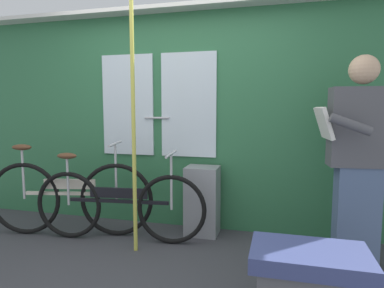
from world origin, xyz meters
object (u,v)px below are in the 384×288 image
at_px(passenger_reading_newspaper, 358,158).
at_px(trash_bin_by_wall, 202,200).
at_px(handrail_pole, 134,125).
at_px(bicycle_near_door, 118,205).
at_px(bicycle_leaning_behind, 69,197).
at_px(bench_seat_corner, 308,282).

distance_m(passenger_reading_newspaper, trash_bin_by_wall, 1.52).
xyz_separation_m(passenger_reading_newspaper, trash_bin_by_wall, (-1.36, 0.39, -0.55)).
bearing_deg(handrail_pole, passenger_reading_newspaper, 4.95).
xyz_separation_m(bicycle_near_door, passenger_reading_newspaper, (2.11, -0.01, 0.54)).
xyz_separation_m(bicycle_leaning_behind, passenger_reading_newspaper, (2.67, -0.02, 0.51)).
distance_m(passenger_reading_newspaper, bench_seat_corner, 1.13).
bearing_deg(trash_bin_by_wall, bicycle_near_door, -153.15).
bearing_deg(bicycle_leaning_behind, handrail_pole, -24.94).
height_order(handrail_pole, bench_seat_corner, handrail_pole).
bearing_deg(bench_seat_corner, bicycle_near_door, 154.04).
height_order(passenger_reading_newspaper, trash_bin_by_wall, passenger_reading_newspaper).
distance_m(bicycle_leaning_behind, handrail_pole, 1.12).
bearing_deg(passenger_reading_newspaper, handrail_pole, -0.71).
bearing_deg(bicycle_near_door, trash_bin_by_wall, 20.40).
relative_size(bicycle_near_door, bicycle_leaning_behind, 1.02).
height_order(bicycle_leaning_behind, trash_bin_by_wall, bicycle_leaning_behind).
distance_m(bicycle_near_door, bench_seat_corner, 1.89).
height_order(bicycle_near_door, handrail_pole, handrail_pole).
height_order(passenger_reading_newspaper, bench_seat_corner, passenger_reading_newspaper).
xyz_separation_m(bicycle_near_door, trash_bin_by_wall, (0.76, 0.38, -0.01)).
xyz_separation_m(handrail_pole, bench_seat_corner, (1.44, -0.66, -0.91)).
bearing_deg(trash_bin_by_wall, handrail_pole, -132.25).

